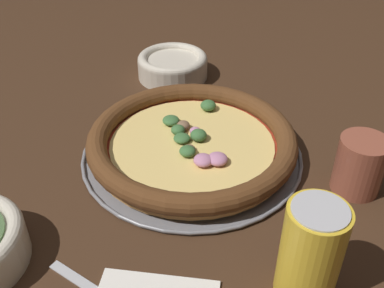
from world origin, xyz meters
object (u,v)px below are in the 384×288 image
object	(u,v)px
bowl_near	(173,65)
drinking_cup	(360,165)
pizza_tray	(192,153)
pizza	(192,141)
beverage_can	(311,252)

from	to	relation	value
bowl_near	drinking_cup	size ratio (longest dim) A/B	1.70
pizza_tray	drinking_cup	distance (m)	0.25
bowl_near	drinking_cup	world-z (taller)	drinking_cup
pizza	bowl_near	world-z (taller)	same
bowl_near	beverage_can	bearing A→B (deg)	29.83
bowl_near	beverage_can	distance (m)	0.55
bowl_near	beverage_can	world-z (taller)	beverage_can
pizza	drinking_cup	size ratio (longest dim) A/B	3.90
bowl_near	drinking_cup	bearing A→B (deg)	50.48
pizza	beverage_can	bearing A→B (deg)	38.93
pizza_tray	beverage_can	size ratio (longest dim) A/B	2.78
beverage_can	bowl_near	bearing A→B (deg)	-150.17
pizza_tray	beverage_can	world-z (taller)	beverage_can
pizza_tray	pizza	world-z (taller)	pizza
drinking_cup	beverage_can	bearing A→B (deg)	-19.95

